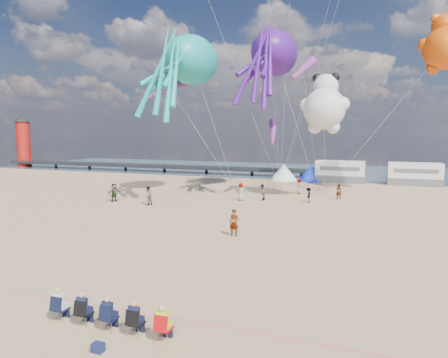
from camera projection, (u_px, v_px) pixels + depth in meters
ground at (165, 268)px, 20.91m from camera, size 120.00×120.00×0.00m
water at (311, 171)px, 72.19m from camera, size 120.00×120.00×0.00m
pier at (145, 166)px, 71.38m from camera, size 60.00×3.00×0.50m
lighthouse at (24, 144)px, 80.54m from camera, size 2.60×2.60×9.00m
motorhome_0 at (340, 172)px, 55.98m from camera, size 6.60×2.50×3.00m
motorhome_1 at (415, 174)px, 52.73m from camera, size 6.60×2.50×3.00m
tent_white at (284, 172)px, 58.75m from camera, size 4.00×4.00×2.40m
tent_blue at (311, 173)px, 57.38m from camera, size 4.00×4.00×2.40m
spectator_row at (110, 312)px, 14.30m from camera, size 6.10×0.90×1.30m
cooler_navy at (98, 347)px, 12.90m from camera, size 0.38×0.28×0.30m
rope_line at (106, 306)px, 16.25m from camera, size 34.00×0.03×0.03m
standing_person at (234, 223)px, 27.14m from camera, size 0.67×0.44×1.83m
beachgoer_0 at (241, 192)px, 41.11m from camera, size 0.75×0.57×1.84m
beachgoer_1 at (262, 192)px, 41.29m from camera, size 0.54×0.82×1.67m
beachgoer_2 at (308, 195)px, 39.99m from camera, size 0.57×0.73×1.48m
beachgoer_4 at (114, 193)px, 40.49m from camera, size 0.77×1.18×1.87m
beachgoer_5 at (339, 192)px, 41.77m from camera, size 1.53×0.55×1.63m
beachgoer_6 at (299, 186)px, 45.66m from camera, size 0.68×0.77×1.77m
beachgoer_7 at (148, 196)px, 38.53m from camera, size 0.77×1.01×1.83m
sandbag_a at (236, 192)px, 46.02m from camera, size 0.50×0.35×0.22m
sandbag_b at (317, 192)px, 46.38m from camera, size 0.50×0.35×0.22m
sandbag_c at (325, 193)px, 45.73m from camera, size 0.50×0.35×0.22m
sandbag_d at (319, 191)px, 46.86m from camera, size 0.50×0.35×0.22m
sandbag_e at (280, 188)px, 49.64m from camera, size 0.50×0.35×0.22m
kite_octopus_teal at (192, 60)px, 41.85m from camera, size 8.12×11.09×11.65m
kite_octopus_purple at (274, 53)px, 44.52m from camera, size 7.51×11.00×11.57m
kite_panda at (324, 109)px, 39.82m from camera, size 5.82×5.58×7.16m
kite_teddy_orange at (444, 49)px, 40.83m from camera, size 6.05×5.81×7.40m
windsock_left at (170, 88)px, 43.50m from camera, size 3.30×7.14×7.16m
windsock_mid at (303, 69)px, 38.62m from camera, size 2.25×5.42×5.34m
windsock_right at (273, 132)px, 43.29m from camera, size 2.12×5.25×5.19m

